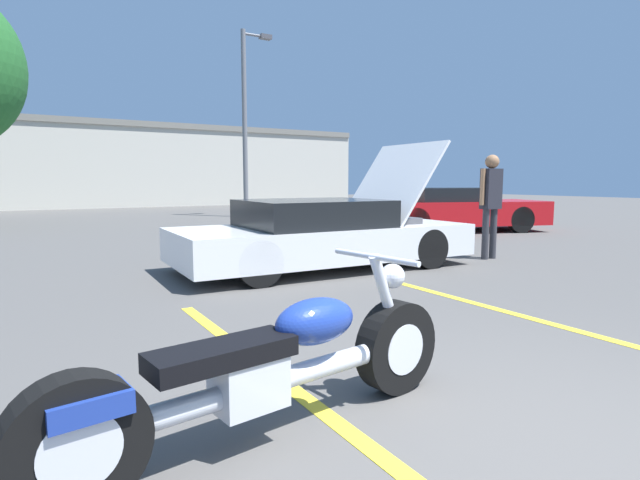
{
  "coord_description": "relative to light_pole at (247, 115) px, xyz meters",
  "views": [
    {
      "loc": [
        -2.2,
        -1.26,
        1.38
      ],
      "look_at": [
        0.31,
        2.92,
        0.8
      ],
      "focal_mm": 28.0,
      "sensor_mm": 36.0,
      "label": 1
    }
  ],
  "objects": [
    {
      "name": "spectator_near_motorcycle",
      "position": [
        -0.4,
        -11.86,
        -2.73
      ],
      "size": [
        0.52,
        0.24,
        1.83
      ],
      "color": "#333338",
      "rests_on": "ground"
    },
    {
      "name": "ground_plane",
      "position": [
        -5.27,
        -16.57,
        -3.83
      ],
      "size": [
        80.0,
        80.0,
        0.0
      ],
      "primitive_type": "plane",
      "color": "#514F4C"
    },
    {
      "name": "far_building",
      "position": [
        -5.27,
        10.99,
        -1.49
      ],
      "size": [
        32.0,
        4.2,
        4.4
      ],
      "color": "beige",
      "rests_on": "ground"
    },
    {
      "name": "motorcycle",
      "position": [
        -6.39,
        -15.52,
        -3.45
      ],
      "size": [
        2.54,
        0.72,
        0.94
      ],
      "rotation": [
        0.0,
        0.0,
        0.14
      ],
      "color": "black",
      "rests_on": "ground"
    },
    {
      "name": "parked_car_right_row",
      "position": [
        2.71,
        -8.01,
        -3.24
      ],
      "size": [
        5.12,
        3.25,
        1.19
      ],
      "rotation": [
        0.0,
        0.0,
        -0.33
      ],
      "color": "red",
      "rests_on": "ground"
    },
    {
      "name": "parking_stripe_middle",
      "position": [
        -6.0,
        -14.81,
        -3.83
      ],
      "size": [
        0.12,
        4.53,
        0.01
      ],
      "primitive_type": "cube",
      "color": "yellow",
      "rests_on": "ground"
    },
    {
      "name": "parking_stripe_back",
      "position": [
        -3.13,
        -14.81,
        -3.83
      ],
      "size": [
        0.12,
        4.53,
        0.01
      ],
      "primitive_type": "cube",
      "color": "yellow",
      "rests_on": "ground"
    },
    {
      "name": "show_car_hood_open",
      "position": [
        -3.38,
        -11.14,
        -3.29
      ],
      "size": [
        4.71,
        2.05,
        2.02
      ],
      "rotation": [
        0.0,
        0.0,
        -0.03
      ],
      "color": "white",
      "rests_on": "ground"
    },
    {
      "name": "light_pole",
      "position": [
        0.0,
        0.0,
        0.0
      ],
      "size": [
        1.21,
        0.28,
        6.91
      ],
      "color": "slate",
      "rests_on": "ground"
    }
  ]
}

